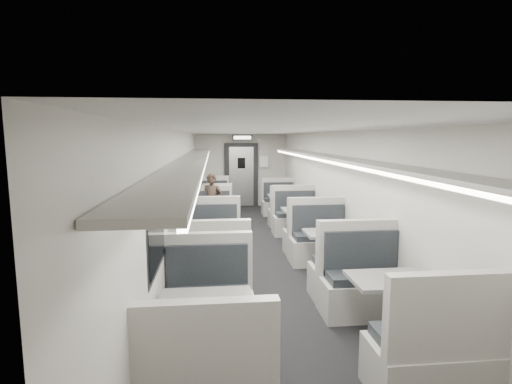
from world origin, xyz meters
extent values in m
cube|color=black|center=(0.00, 0.00, -0.06)|extent=(3.00, 12.00, 0.12)
cube|color=silver|center=(0.00, 0.00, 2.46)|extent=(3.00, 12.00, 0.12)
cube|color=#B3B0A8|center=(0.00, 6.06, 1.20)|extent=(3.00, 0.12, 2.40)
cube|color=#B3B0A8|center=(-1.56, 0.00, 1.20)|extent=(0.12, 12.00, 2.40)
cube|color=#B3B0A8|center=(1.56, 0.00, 1.20)|extent=(0.12, 12.00, 2.40)
cube|color=#A7A59D|center=(-1.00, 2.81, 0.23)|extent=(1.06, 0.59, 0.45)
cube|color=black|center=(-1.00, 2.84, 0.50)|extent=(0.94, 0.47, 0.10)
cube|color=#A7A59D|center=(-1.00, 2.60, 0.80)|extent=(1.06, 0.12, 0.70)
cube|color=#A7A59D|center=(-1.00, 4.38, 0.23)|extent=(1.06, 0.59, 0.45)
cube|color=black|center=(-1.00, 4.35, 0.50)|extent=(0.94, 0.47, 0.10)
cube|color=#A7A59D|center=(-1.00, 4.60, 0.80)|extent=(1.06, 0.12, 0.70)
cylinder|color=#B0B0B2|center=(-1.00, 3.60, 0.35)|extent=(0.10, 0.10, 0.69)
cylinder|color=#B0B0B2|center=(-1.00, 3.60, 0.02)|extent=(0.36, 0.36, 0.03)
cube|color=slate|center=(-1.00, 3.60, 0.73)|extent=(0.88, 0.60, 0.04)
cube|color=#A7A59D|center=(-1.00, 0.69, 0.22)|extent=(1.04, 0.58, 0.44)
cube|color=black|center=(-1.00, 0.72, 0.49)|extent=(0.93, 0.46, 0.10)
cube|color=#A7A59D|center=(-1.00, 0.48, 0.79)|extent=(1.04, 0.12, 0.69)
cube|color=#A7A59D|center=(-1.00, 2.23, 0.22)|extent=(1.04, 0.58, 0.44)
cube|color=black|center=(-1.00, 2.20, 0.49)|extent=(0.93, 0.46, 0.10)
cube|color=#A7A59D|center=(-1.00, 2.44, 0.79)|extent=(1.04, 0.12, 0.69)
cylinder|color=#B0B0B2|center=(-1.00, 1.46, 0.34)|extent=(0.10, 0.10, 0.68)
cylinder|color=#B0B0B2|center=(-1.00, 1.46, 0.01)|extent=(0.35, 0.35, 0.03)
cube|color=slate|center=(-1.00, 1.46, 0.72)|extent=(0.87, 0.59, 0.04)
cube|color=#A7A59D|center=(-1.00, -1.86, 0.24)|extent=(1.12, 0.63, 0.48)
cube|color=black|center=(-1.00, -1.83, 0.53)|extent=(1.00, 0.50, 0.11)
cube|color=#A7A59D|center=(-1.00, -2.09, 0.85)|extent=(1.12, 0.13, 0.74)
cube|color=#A7A59D|center=(-1.00, -0.20, 0.24)|extent=(1.12, 0.63, 0.48)
cube|color=black|center=(-1.00, -0.23, 0.53)|extent=(1.00, 0.50, 0.11)
cube|color=#A7A59D|center=(-1.00, 0.02, 0.85)|extent=(1.12, 0.13, 0.74)
cylinder|color=#B0B0B2|center=(-1.00, -1.03, 0.37)|extent=(0.11, 0.11, 0.73)
cylinder|color=#B0B0B2|center=(-1.00, -1.03, 0.02)|extent=(0.38, 0.38, 0.03)
cube|color=slate|center=(-1.00, -1.03, 0.77)|extent=(0.93, 0.64, 0.04)
cube|color=black|center=(-1.00, -4.30, 0.51)|extent=(0.95, 0.48, 0.10)
cube|color=#A7A59D|center=(-1.00, -4.55, 0.81)|extent=(1.07, 0.12, 0.71)
cube|color=#A7A59D|center=(-1.00, -2.75, 0.23)|extent=(1.07, 0.60, 0.46)
cube|color=black|center=(-1.00, -2.78, 0.51)|extent=(0.95, 0.48, 0.10)
cube|color=#A7A59D|center=(-1.00, -2.53, 0.81)|extent=(1.07, 0.12, 0.71)
cylinder|color=#B0B0B2|center=(-1.00, -3.54, 0.35)|extent=(0.10, 0.10, 0.70)
cylinder|color=#B0B0B2|center=(-1.00, -3.54, 0.02)|extent=(0.36, 0.36, 0.03)
cube|color=slate|center=(-1.00, -3.54, 0.74)|extent=(0.89, 0.61, 0.04)
cube|color=#A7A59D|center=(1.00, 2.87, 0.21)|extent=(0.99, 0.55, 0.42)
cube|color=black|center=(1.00, 2.90, 0.47)|extent=(0.88, 0.44, 0.09)
cube|color=#A7A59D|center=(1.00, 2.67, 0.75)|extent=(0.99, 0.11, 0.66)
cube|color=#A7A59D|center=(1.00, 4.33, 0.21)|extent=(0.99, 0.55, 0.42)
cube|color=black|center=(1.00, 4.31, 0.47)|extent=(0.88, 0.44, 0.09)
cube|color=#A7A59D|center=(1.00, 4.53, 0.75)|extent=(0.99, 0.11, 0.66)
cylinder|color=#B0B0B2|center=(1.00, 3.60, 0.32)|extent=(0.09, 0.09, 0.65)
cylinder|color=#B0B0B2|center=(1.00, 3.60, 0.01)|extent=(0.34, 0.34, 0.03)
cube|color=slate|center=(1.00, 3.60, 0.68)|extent=(0.82, 0.56, 0.04)
cube|color=#A7A59D|center=(1.00, 0.34, 0.23)|extent=(1.06, 0.59, 0.45)
cube|color=black|center=(1.00, 0.37, 0.50)|extent=(0.94, 0.47, 0.10)
cube|color=#A7A59D|center=(1.00, 0.12, 0.80)|extent=(1.06, 0.12, 0.70)
cube|color=#A7A59D|center=(1.00, 1.91, 0.23)|extent=(1.06, 0.59, 0.45)
cube|color=black|center=(1.00, 1.88, 0.50)|extent=(0.94, 0.47, 0.10)
cube|color=#A7A59D|center=(1.00, 2.12, 0.80)|extent=(1.06, 0.12, 0.70)
cylinder|color=#B0B0B2|center=(1.00, 1.12, 0.35)|extent=(0.10, 0.10, 0.69)
cylinder|color=#B0B0B2|center=(1.00, 1.12, 0.02)|extent=(0.36, 0.36, 0.03)
cube|color=slate|center=(1.00, 1.12, 0.73)|extent=(0.88, 0.60, 0.04)
cube|color=#A7A59D|center=(1.00, -1.88, 0.23)|extent=(1.09, 0.61, 0.46)
cube|color=black|center=(1.00, -1.85, 0.52)|extent=(0.97, 0.48, 0.10)
cube|color=#A7A59D|center=(1.00, -2.10, 0.82)|extent=(1.09, 0.12, 0.72)
cube|color=#A7A59D|center=(1.00, -0.28, 0.23)|extent=(1.09, 0.61, 0.46)
cube|color=black|center=(1.00, -0.31, 0.52)|extent=(0.97, 0.48, 0.10)
cube|color=#A7A59D|center=(1.00, -0.05, 0.82)|extent=(1.09, 0.12, 0.72)
cylinder|color=#B0B0B2|center=(1.00, -1.08, 0.36)|extent=(0.10, 0.10, 0.71)
cylinder|color=#B0B0B2|center=(1.00, -1.08, 0.02)|extent=(0.37, 0.37, 0.03)
cube|color=slate|center=(1.00, -1.08, 0.75)|extent=(0.91, 0.62, 0.04)
cube|color=#A7A59D|center=(1.00, -4.08, 0.24)|extent=(1.11, 0.62, 0.47)
cube|color=black|center=(1.00, -4.05, 0.53)|extent=(0.99, 0.49, 0.11)
cube|color=#A7A59D|center=(1.00, -4.30, 0.84)|extent=(1.11, 0.13, 0.74)
cube|color=#A7A59D|center=(1.00, -2.44, 0.24)|extent=(1.11, 0.62, 0.47)
cube|color=black|center=(1.00, -2.47, 0.53)|extent=(0.99, 0.49, 0.11)
cube|color=#A7A59D|center=(1.00, -2.21, 0.84)|extent=(1.11, 0.13, 0.74)
cylinder|color=#B0B0B2|center=(1.00, -3.26, 0.36)|extent=(0.11, 0.11, 0.72)
cylinder|color=#B0B0B2|center=(1.00, -3.26, 0.02)|extent=(0.38, 0.38, 0.03)
cube|color=slate|center=(1.00, -3.26, 0.77)|extent=(0.92, 0.63, 0.04)
imported|color=black|center=(-0.96, 2.30, 0.72)|extent=(0.61, 0.50, 1.44)
cube|color=black|center=(-1.49, 3.40, 1.35)|extent=(0.02, 1.18, 0.84)
cube|color=black|center=(-1.49, 1.20, 1.35)|extent=(0.02, 1.18, 0.84)
cube|color=black|center=(-1.49, -1.00, 1.35)|extent=(0.02, 1.18, 0.84)
cube|color=black|center=(-1.49, -3.20, 1.35)|extent=(0.02, 1.18, 0.84)
cube|color=#A7A59D|center=(-1.26, -0.30, 1.92)|extent=(0.46, 10.40, 0.05)
cube|color=white|center=(-1.06, -0.30, 1.87)|extent=(0.05, 10.20, 0.04)
cube|color=#A7A59D|center=(1.26, -0.30, 1.92)|extent=(0.46, 10.40, 0.05)
cube|color=white|center=(1.06, -0.30, 1.87)|extent=(0.05, 10.20, 0.04)
cube|color=black|center=(0.00, 5.94, 1.05)|extent=(1.10, 0.10, 2.10)
cube|color=#B0B0B2|center=(0.00, 5.91, 1.00)|extent=(0.80, 0.05, 1.95)
cube|color=black|center=(0.00, 5.87, 1.45)|extent=(0.25, 0.02, 0.35)
cube|color=black|center=(0.00, 5.45, 2.28)|extent=(0.62, 0.10, 0.16)
cube|color=silver|center=(0.00, 5.39, 2.28)|extent=(0.54, 0.02, 0.10)
cube|color=white|center=(0.75, 5.92, 1.50)|extent=(0.32, 0.02, 0.40)
camera|label=1|loc=(-0.91, -7.21, 2.29)|focal=28.00mm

